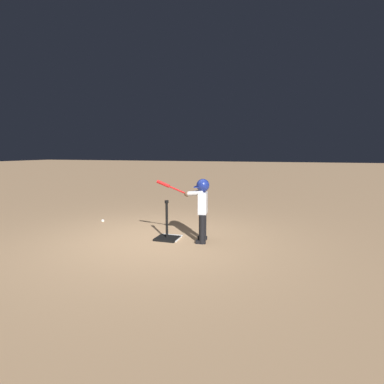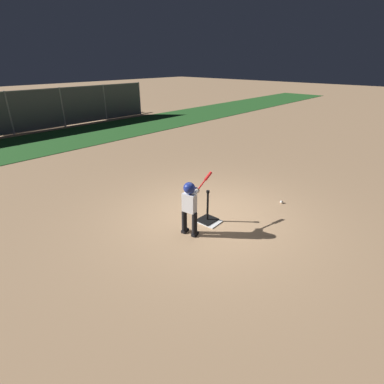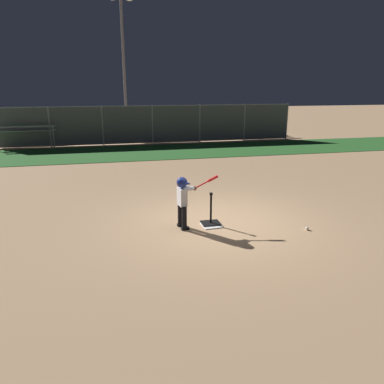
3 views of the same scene
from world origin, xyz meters
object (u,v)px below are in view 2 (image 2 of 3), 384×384
(batting_tee, at_px, (207,217))
(bleachers_center, at_px, (101,107))
(bleachers_far_right, at_px, (11,119))
(baseball, at_px, (281,202))
(batter_child, at_px, (190,202))

(batting_tee, bearing_deg, bleachers_center, 66.22)
(bleachers_far_right, relative_size, bleachers_center, 0.88)
(batting_tee, relative_size, baseball, 10.37)
(bleachers_far_right, xyz_separation_m, bleachers_center, (5.80, 0.48, -0.01))
(bleachers_far_right, bearing_deg, batter_child, -95.37)
(batter_child, distance_m, bleachers_center, 16.42)
(batter_child, relative_size, bleachers_far_right, 0.36)
(batting_tee, distance_m, bleachers_center, 16.08)
(batting_tee, height_order, bleachers_center, bleachers_center)
(batter_child, relative_size, baseball, 16.13)
(bleachers_far_right, bearing_deg, baseball, -84.93)
(batter_child, xyz_separation_m, bleachers_center, (7.15, 14.79, -0.25))
(batter_child, xyz_separation_m, baseball, (2.68, -0.76, -0.72))
(batter_child, bearing_deg, baseball, -15.78)
(batter_child, relative_size, bleachers_center, 0.32)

